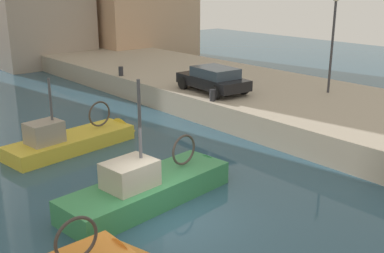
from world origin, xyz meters
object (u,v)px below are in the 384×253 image
fishing_boat_green (156,195)px  mooring_bollard_mid (213,95)px  parked_car_black (213,79)px  fishing_boat_yellow (79,145)px  mooring_bollard_north (121,71)px  quay_streetlamp (334,27)px

fishing_boat_green → mooring_bollard_mid: (6.77, 4.65, 1.36)m
parked_car_black → mooring_bollard_mid: size_ratio=7.50×
fishing_boat_yellow → mooring_bollard_north: fishing_boat_yellow is taller
parked_car_black → fishing_boat_green: bearing=-143.4°
fishing_boat_yellow → fishing_boat_green: (-0.42, -5.98, 0.00)m
parked_car_black → mooring_bollard_mid: bearing=-134.1°
quay_streetlamp → parked_car_black: bearing=138.0°
mooring_bollard_mid → mooring_bollard_north: 8.00m
fishing_boat_green → parked_car_black: 10.23m
mooring_bollard_mid → fishing_boat_yellow: bearing=168.2°
fishing_boat_green → mooring_bollard_north: (6.77, 12.65, 1.36)m
mooring_bollard_mid → mooring_bollard_north: same height
mooring_bollard_mid → mooring_bollard_north: bearing=90.0°
fishing_boat_yellow → quay_streetlamp: (12.00, -3.86, 4.34)m
parked_car_black → quay_streetlamp: (4.33, -3.89, 2.59)m
fishing_boat_yellow → parked_car_black: size_ratio=1.52×
mooring_bollard_north → quay_streetlamp: quay_streetlamp is taller
fishing_boat_green → mooring_bollard_north: 14.42m
fishing_boat_green → parked_car_black: bearing=36.6°
mooring_bollard_mid → quay_streetlamp: (5.65, -2.53, 2.98)m
fishing_boat_yellow → fishing_boat_green: size_ratio=0.94×
mooring_bollard_north → parked_car_black: bearing=-78.8°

